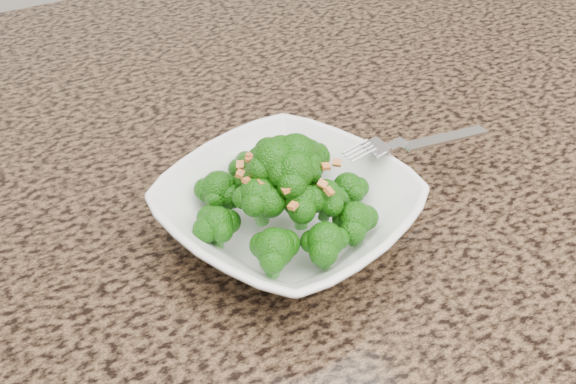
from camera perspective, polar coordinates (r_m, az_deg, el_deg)
granite_counter at (r=0.73m, az=-4.76°, el=-0.61°), size 1.64×1.04×0.03m
bowl at (r=0.65m, az=-0.00°, el=-1.63°), size 0.28×0.28×0.05m
broccoli_pile at (r=0.61m, az=-0.00°, el=2.54°), size 0.19×0.19×0.06m
garlic_topping at (r=0.59m, az=-0.00°, el=5.26°), size 0.11×0.11×0.01m
fork at (r=0.68m, az=8.72°, el=3.76°), size 0.19×0.05×0.01m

